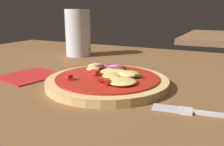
# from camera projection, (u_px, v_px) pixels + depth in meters

# --- Properties ---
(dining_table) EXTENTS (1.37, 0.89, 0.03)m
(dining_table) POSITION_uv_depth(u_px,v_px,m) (131.00, 90.00, 0.48)
(dining_table) COLOR brown
(dining_table) RESTS_ON ground
(pizza) EXTENTS (0.23, 0.23, 0.03)m
(pizza) POSITION_uv_depth(u_px,v_px,m) (108.00, 80.00, 0.46)
(pizza) COLOR tan
(pizza) RESTS_ON dining_table
(fork) EXTENTS (0.18, 0.04, 0.01)m
(fork) POSITION_uv_depth(u_px,v_px,m) (212.00, 114.00, 0.33)
(fork) COLOR silver
(fork) RESTS_ON dining_table
(beer_glass) EXTENTS (0.08, 0.08, 0.14)m
(beer_glass) POSITION_uv_depth(u_px,v_px,m) (78.00, 35.00, 0.75)
(beer_glass) COLOR silver
(beer_glass) RESTS_ON dining_table
(napkin) EXTENTS (0.12, 0.13, 0.00)m
(napkin) POSITION_uv_depth(u_px,v_px,m) (30.00, 76.00, 0.53)
(napkin) COLOR #B21E1E
(napkin) RESTS_ON dining_table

